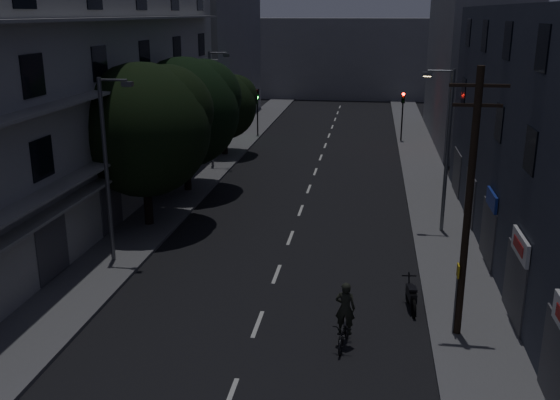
% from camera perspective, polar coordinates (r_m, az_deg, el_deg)
% --- Properties ---
extents(ground, '(160.00, 160.00, 0.00)m').
position_cam_1_polar(ground, '(39.85, 2.72, 1.21)').
color(ground, black).
rests_on(ground, ground).
extents(sidewalk_left, '(3.00, 90.00, 0.15)m').
position_cam_1_polar(sidewalk_left, '(41.21, -7.71, 1.71)').
color(sidewalk_left, '#565659').
rests_on(sidewalk_left, ground).
extents(sidewalk_right, '(3.00, 90.00, 0.15)m').
position_cam_1_polar(sidewalk_right, '(39.84, 13.52, 0.86)').
color(sidewalk_right, '#565659').
rests_on(sidewalk_right, ground).
extents(lane_markings, '(0.15, 60.50, 0.01)m').
position_cam_1_polar(lane_markings, '(45.87, 3.51, 3.29)').
color(lane_markings, beige).
rests_on(lane_markings, ground).
extents(building_left, '(7.00, 36.00, 14.00)m').
position_cam_1_polar(building_left, '(35.12, -18.50, 9.90)').
color(building_left, '#9F9F9A').
rests_on(building_left, ground).
extents(building_far_left, '(6.00, 20.00, 16.00)m').
position_cam_1_polar(building_far_left, '(63.25, -6.21, 14.25)').
color(building_far_left, slate).
rests_on(building_far_left, ground).
extents(building_far_right, '(6.00, 20.00, 13.00)m').
position_cam_1_polar(building_far_right, '(55.99, 17.23, 11.76)').
color(building_far_right, slate).
rests_on(building_far_right, ground).
extents(building_far_end, '(24.00, 8.00, 10.00)m').
position_cam_1_polar(building_far_end, '(83.49, 5.95, 12.79)').
color(building_far_end, slate).
rests_on(building_far_end, ground).
extents(tree_near, '(6.70, 6.70, 8.26)m').
position_cam_1_polar(tree_near, '(31.94, -12.24, 6.73)').
color(tree_near, black).
rests_on(tree_near, sidewalk_left).
extents(tree_mid, '(6.56, 6.56, 8.08)m').
position_cam_1_polar(tree_mid, '(38.08, -8.59, 8.31)').
color(tree_mid, black).
rests_on(tree_mid, sidewalk_left).
extents(tree_far, '(4.98, 4.98, 6.15)m').
position_cam_1_polar(tree_far, '(48.17, -5.09, 8.74)').
color(tree_far, black).
rests_on(tree_far, sidewalk_left).
extents(traffic_signal_far_right, '(0.28, 0.37, 4.10)m').
position_cam_1_polar(traffic_signal_far_right, '(54.09, 11.16, 8.41)').
color(traffic_signal_far_right, black).
rests_on(traffic_signal_far_right, sidewalk_right).
extents(traffic_signal_far_left, '(0.28, 0.37, 4.10)m').
position_cam_1_polar(traffic_signal_far_left, '(55.63, -2.09, 8.93)').
color(traffic_signal_far_left, black).
rests_on(traffic_signal_far_left, sidewalk_left).
extents(street_lamp_left_near, '(1.51, 0.25, 8.00)m').
position_cam_1_polar(street_lamp_left_near, '(27.45, -15.42, 3.36)').
color(street_lamp_left_near, '#55565C').
rests_on(street_lamp_left_near, sidewalk_left).
extents(street_lamp_right, '(1.51, 0.25, 8.00)m').
position_cam_1_polar(street_lamp_right, '(31.34, 14.90, 5.02)').
color(street_lamp_right, slate).
rests_on(street_lamp_right, sidewalk_right).
extents(street_lamp_left_far, '(1.51, 0.25, 8.00)m').
position_cam_1_polar(street_lamp_left_far, '(44.19, -6.19, 8.77)').
color(street_lamp_left_far, slate).
rests_on(street_lamp_left_far, sidewalk_left).
extents(utility_pole, '(1.80, 0.24, 9.00)m').
position_cam_1_polar(utility_pole, '(20.92, 16.88, -0.10)').
color(utility_pole, black).
rests_on(utility_pole, sidewalk_right).
extents(bus_stop_sign, '(0.06, 0.35, 2.52)m').
position_cam_1_polar(bus_stop_sign, '(21.89, 15.85, -7.59)').
color(bus_stop_sign, '#595B60').
rests_on(bus_stop_sign, sidewalk_right).
extents(motorcycle, '(0.56, 1.93, 1.24)m').
position_cam_1_polar(motorcycle, '(24.07, 11.89, -8.66)').
color(motorcycle, black).
rests_on(motorcycle, ground).
extents(cyclist, '(0.86, 1.88, 2.30)m').
position_cam_1_polar(cyclist, '(21.12, 5.93, -11.30)').
color(cyclist, black).
rests_on(cyclist, ground).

